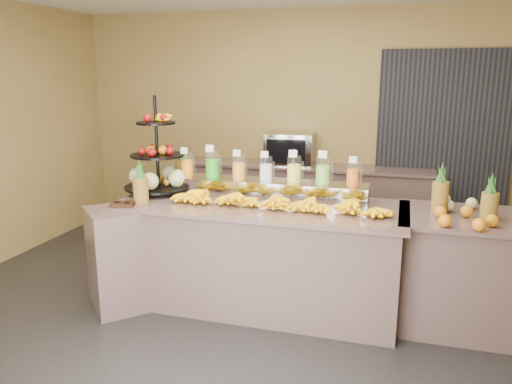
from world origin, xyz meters
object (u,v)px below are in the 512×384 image
at_px(pitcher_tray, 266,188).
at_px(right_fruit_pile, 462,209).
at_px(fruit_stand, 162,168).
at_px(condiment_caddy, 122,204).
at_px(oven_warmer, 290,149).
at_px(banana_heap, 277,200).

xyz_separation_m(pitcher_tray, right_fruit_pile, (1.65, -0.29, 0.01)).
xyz_separation_m(fruit_stand, condiment_caddy, (-0.10, -0.56, -0.22)).
bearing_deg(pitcher_tray, oven_warmer, 95.33).
bearing_deg(fruit_stand, condiment_caddy, -93.11).
distance_m(pitcher_tray, condiment_caddy, 1.28).
bearing_deg(fruit_stand, banana_heap, -4.40).
bearing_deg(condiment_caddy, banana_heap, 14.62).
bearing_deg(condiment_caddy, oven_warmer, 68.51).
relative_size(fruit_stand, right_fruit_pile, 1.86).
xyz_separation_m(pitcher_tray, oven_warmer, (-0.16, 1.67, 0.12)).
bearing_deg(pitcher_tray, right_fruit_pile, -10.09).
distance_m(pitcher_tray, right_fruit_pile, 1.67).
relative_size(condiment_caddy, oven_warmer, 0.34).
relative_size(pitcher_tray, right_fruit_pile, 3.80).
bearing_deg(pitcher_tray, fruit_stand, -173.31).
height_order(banana_heap, fruit_stand, fruit_stand).
bearing_deg(banana_heap, condiment_caddy, -165.38).
distance_m(pitcher_tray, oven_warmer, 1.68).
relative_size(condiment_caddy, right_fruit_pile, 0.40).
xyz_separation_m(pitcher_tray, banana_heap, (0.19, -0.35, -0.01)).
distance_m(pitcher_tray, fruit_stand, 1.00).
relative_size(pitcher_tray, banana_heap, 0.97).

